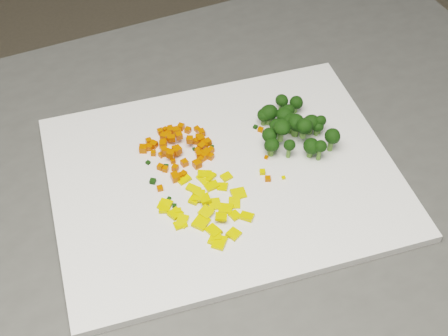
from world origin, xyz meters
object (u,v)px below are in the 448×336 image
object	(u,v)px
counter_block	(228,324)
broccoli_pile	(290,125)
pepper_pile	(209,204)
cutting_board	(224,176)
carrot_pile	(177,145)

from	to	relation	value
counter_block	broccoli_pile	bearing A→B (deg)	-7.40
counter_block	broccoli_pile	size ratio (longest dim) A/B	8.24
pepper_pile	broccoli_pile	distance (m)	0.15
counter_block	cutting_board	size ratio (longest dim) A/B	2.20
counter_block	broccoli_pile	world-z (taller)	broccoli_pile
counter_block	pepper_pile	world-z (taller)	pepper_pile
carrot_pile	broccoli_pile	world-z (taller)	broccoli_pile
counter_block	cutting_board	bearing A→B (deg)	-121.07
cutting_board	pepper_pile	size ratio (longest dim) A/B	3.88
cutting_board	broccoli_pile	size ratio (longest dim) A/B	3.75
cutting_board	broccoli_pile	distance (m)	0.11
cutting_board	carrot_pile	distance (m)	0.07
broccoli_pile	counter_block	bearing A→B (deg)	172.60
cutting_board	carrot_pile	world-z (taller)	carrot_pile
cutting_board	pepper_pile	distance (m)	0.06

